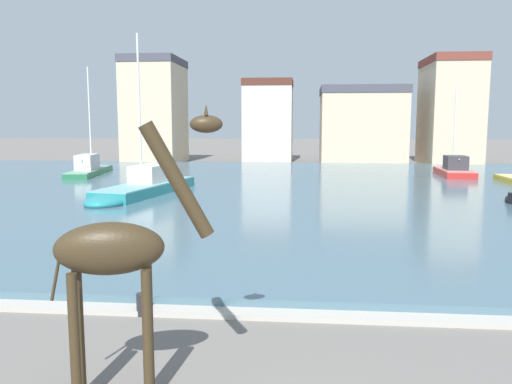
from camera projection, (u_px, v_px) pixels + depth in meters
harbor_water at (304, 189)px, 32.32m from camera, size 85.72×42.44×0.30m
quay_edge_coping at (304, 316)px, 11.13m from camera, size 85.72×0.50×0.12m
giraffe_statue at (119, 254)px, 7.58m from camera, size 2.52×1.06×4.47m
sailboat_teal at (142, 189)px, 28.43m from camera, size 3.86×9.97×9.03m
sailboat_red at (453, 171)px, 39.49m from camera, size 2.44×6.43×7.08m
sailboat_green at (91, 170)px, 40.74m from camera, size 3.00×9.40×8.66m
mooring_bollard at (142, 304)px, 11.29m from camera, size 0.24×0.24×0.50m
townhouse_wide_warehouse at (155, 111)px, 56.36m from camera, size 5.81×7.83×11.38m
townhouse_end_terrace at (268, 121)px, 58.83m from camera, size 5.60×5.59×9.25m
townhouse_narrow_midrow at (362, 125)px, 55.39m from camera, size 8.96×7.90×8.19m
townhouse_tall_gabled at (450, 111)px, 53.59m from camera, size 5.19×8.13×11.13m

